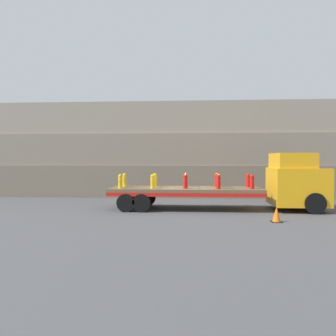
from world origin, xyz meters
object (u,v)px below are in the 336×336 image
object	(u,v)px
truck_cab	(298,181)
fire_hydrant_red_near_2	(185,182)
fire_hydrant_red_near_3	(218,182)
fire_hydrant_red_far_4	(248,181)
fire_hydrant_yellow_far_0	(125,180)
fire_hydrant_red_near_4	(252,182)
fire_hydrant_yellow_near_0	(120,181)
fire_hydrant_red_far_2	(186,180)
flatbed_trailer	(175,192)
fire_hydrant_red_far_3	(217,180)
fire_hydrant_yellow_far_1	(155,180)
fire_hydrant_yellow_near_1	(153,181)
traffic_cone	(276,214)

from	to	relation	value
truck_cab	fire_hydrant_red_near_2	bearing A→B (deg)	-174.68
fire_hydrant_red_near_3	fire_hydrant_red_far_4	size ratio (longest dim) A/B	1.00
fire_hydrant_yellow_far_0	fire_hydrant_red_near_4	world-z (taller)	same
fire_hydrant_yellow_near_0	fire_hydrant_red_far_2	size ratio (longest dim) A/B	1.00
fire_hydrant_yellow_far_0	fire_hydrant_red_far_4	world-z (taller)	same
truck_cab	flatbed_trailer	bearing A→B (deg)	180.00
fire_hydrant_red_far_3	fire_hydrant_red_far_4	bearing A→B (deg)	0.00
fire_hydrant_yellow_far_1	fire_hydrant_red_far_3	distance (m)	3.48
fire_hydrant_red_near_3	flatbed_trailer	bearing A→B (deg)	166.42
fire_hydrant_yellow_near_0	fire_hydrant_red_near_3	distance (m)	5.22
fire_hydrant_red_far_2	fire_hydrant_red_far_3	xyz separation A→B (m)	(1.74, 0.00, 0.00)
fire_hydrant_red_near_4	fire_hydrant_red_near_3	bearing A→B (deg)	180.00
fire_hydrant_yellow_near_1	fire_hydrant_yellow_far_1	xyz separation A→B (m)	(0.00, 1.12, 0.00)
fire_hydrant_yellow_far_0	fire_hydrant_red_far_4	size ratio (longest dim) A/B	1.00
truck_cab	fire_hydrant_red_far_4	xyz separation A→B (m)	(-2.55, 0.56, -0.00)
truck_cab	flatbed_trailer	xyz separation A→B (m)	(-6.62, 0.00, -0.60)
fire_hydrant_yellow_far_0	fire_hydrant_yellow_near_1	bearing A→B (deg)	-32.84
fire_hydrant_yellow_far_1	fire_hydrant_red_far_4	size ratio (longest dim) A/B	1.00
fire_hydrant_red_near_2	fire_hydrant_red_near_4	world-z (taller)	same
fire_hydrant_yellow_far_1	fire_hydrant_red_near_4	world-z (taller)	same
flatbed_trailer	fire_hydrant_red_near_2	xyz separation A→B (m)	(0.59, -0.56, 0.60)
fire_hydrant_yellow_near_1	flatbed_trailer	bearing A→B (deg)	25.92
fire_hydrant_red_near_4	flatbed_trailer	bearing A→B (deg)	172.14
truck_cab	fire_hydrant_yellow_far_0	world-z (taller)	truck_cab
truck_cab	fire_hydrant_yellow_near_0	world-z (taller)	truck_cab
fire_hydrant_red_near_2	fire_hydrant_red_near_4	xyz separation A→B (m)	(3.48, 0.00, 0.00)
fire_hydrant_red_near_3	fire_hydrant_red_far_3	size ratio (longest dim) A/B	1.00
fire_hydrant_red_far_3	fire_hydrant_red_far_4	size ratio (longest dim) A/B	1.00
fire_hydrant_red_near_4	fire_hydrant_red_far_4	bearing A→B (deg)	90.00
fire_hydrant_red_near_4	fire_hydrant_red_far_3	bearing A→B (deg)	147.16
fire_hydrant_yellow_near_1	traffic_cone	xyz separation A→B (m)	(5.73, -2.92, -1.22)
fire_hydrant_red_near_2	fire_hydrant_red_far_2	xyz separation A→B (m)	(0.00, 1.12, 0.00)
fire_hydrant_yellow_far_0	fire_hydrant_yellow_far_1	xyz separation A→B (m)	(1.74, 0.00, 0.00)
flatbed_trailer	fire_hydrant_red_near_2	distance (m)	1.01
fire_hydrant_red_near_3	traffic_cone	xyz separation A→B (m)	(2.25, -2.92, -1.22)
fire_hydrant_yellow_far_0	fire_hydrant_red_far_4	distance (m)	6.97
fire_hydrant_red_far_2	fire_hydrant_red_far_4	bearing A→B (deg)	0.00
fire_hydrant_red_near_2	fire_hydrant_red_far_3	bearing A→B (deg)	32.84
fire_hydrant_yellow_near_0	fire_hydrant_red_near_2	distance (m)	3.48
fire_hydrant_red_near_4	traffic_cone	bearing A→B (deg)	-80.16
flatbed_trailer	fire_hydrant_yellow_far_0	distance (m)	3.01
fire_hydrant_yellow_near_0	fire_hydrant_red_near_3	xyz separation A→B (m)	(5.22, 0.00, 0.00)
fire_hydrant_red_near_2	fire_hydrant_red_near_3	size ratio (longest dim) A/B	1.00
truck_cab	fire_hydrant_yellow_far_0	size ratio (longest dim) A/B	4.04
fire_hydrant_yellow_near_1	fire_hydrant_red_far_3	size ratio (longest dim) A/B	1.00
fire_hydrant_red_near_4	traffic_cone	distance (m)	3.21
fire_hydrant_yellow_near_0	fire_hydrant_red_far_4	size ratio (longest dim) A/B	1.00
fire_hydrant_yellow_far_1	fire_hydrant_red_far_3	bearing A→B (deg)	0.00
truck_cab	fire_hydrant_red_near_4	distance (m)	2.61
fire_hydrant_red_near_4	traffic_cone	xyz separation A→B (m)	(0.51, -2.92, -1.22)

